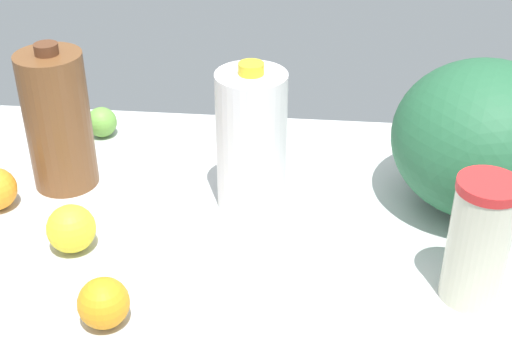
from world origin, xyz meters
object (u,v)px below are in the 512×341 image
watermelon (484,139)px  lemon_far_back (71,229)px  chocolate_milk_jug (58,121)px  tumbler_cup (479,241)px  milk_jug (251,141)px  lime_beside_bowl (102,122)px  orange_loose (104,303)px

watermelon → lemon_far_back: 67.69cm
watermelon → chocolate_milk_jug: chocolate_milk_jug is taller
tumbler_cup → lemon_far_back: size_ratio=2.54×
milk_jug → lime_beside_bowl: (32.41, -21.17, -9.16)cm
tumbler_cup → lime_beside_bowl: size_ratio=3.20×
lime_beside_bowl → orange_loose: bearing=106.4°
watermelon → lime_beside_bowl: (70.25, -17.90, -9.83)cm
milk_jug → orange_loose: (16.89, 31.39, -8.62)cm
chocolate_milk_jug → orange_loose: chocolate_milk_jug is taller
chocolate_milk_jug → lemon_far_back: chocolate_milk_jug is taller
watermelon → milk_jug: milk_jug is taller
watermelon → orange_loose: bearing=32.4°
watermelon → orange_loose: watermelon is taller
lime_beside_bowl → lemon_far_back: 37.22cm
tumbler_cup → lemon_far_back: (60.15, -5.13, -5.92)cm
chocolate_milk_jug → milk_jug: bearing=174.2°
lime_beside_bowl → orange_loose: (-15.52, 52.57, 0.54)cm
watermelon → orange_loose: size_ratio=4.20×
chocolate_milk_jug → orange_loose: size_ratio=3.71×
orange_loose → lemon_far_back: lemon_far_back is taller
tumbler_cup → watermelon: watermelon is taller
watermelon → lemon_far_back: (64.38, 18.85, -9.04)cm
tumbler_cup → watermelon: 24.55cm
watermelon → chocolate_milk_jug: bearing=-0.1°
watermelon → milk_jug: size_ratio=1.16×
orange_loose → watermelon: bearing=-147.6°
chocolate_milk_jug → watermelon: bearing=179.9°
milk_jug → lemon_far_back: size_ratio=3.39×
watermelon → lime_beside_bowl: 73.16cm
lime_beside_bowl → orange_loose: 54.81cm
orange_loose → lemon_far_back: 18.53cm
tumbler_cup → orange_loose: 51.98cm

